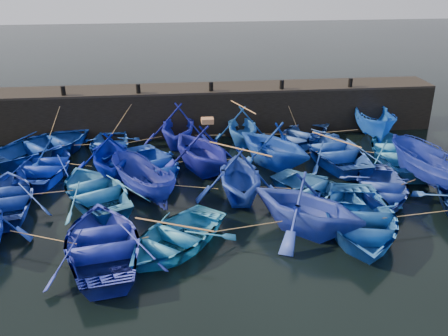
{
  "coord_description": "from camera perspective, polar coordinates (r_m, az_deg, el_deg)",
  "views": [
    {
      "loc": [
        -2.33,
        -17.48,
        9.75
      ],
      "look_at": [
        0.0,
        3.2,
        0.7
      ],
      "focal_mm": 40.0,
      "sensor_mm": 36.0,
      "label": 1
    }
  ],
  "objects": [
    {
      "name": "boat_8",
      "position": [
        23.81,
        -8.14,
        0.39
      ],
      "size": [
        4.96,
        5.73,
        1.0
      ],
      "primitive_type": "imported",
      "rotation": [
        0.0,
        0.0,
        0.38
      ],
      "color": "#1138C4",
      "rests_on": "ground"
    },
    {
      "name": "boat_0",
      "position": [
        27.25,
        -19.89,
        2.44
      ],
      "size": [
        7.07,
        7.02,
        1.21
      ],
      "primitive_type": "imported",
      "rotation": [
        0.0,
        0.0,
        2.33
      ],
      "color": "navy",
      "rests_on": "ground"
    },
    {
      "name": "bollard_2",
      "position": [
        28.03,
        -1.49,
        9.29
      ],
      "size": [
        0.24,
        0.24,
        0.5
      ],
      "primitive_type": "cylinder",
      "color": "black",
      "rests_on": "quay_top"
    },
    {
      "name": "boat_1",
      "position": [
        26.73,
        -13.04,
        2.53
      ],
      "size": [
        3.21,
        4.44,
        0.91
      ],
      "primitive_type": "imported",
      "rotation": [
        0.0,
        0.0,
        -0.02
      ],
      "color": "#1643B7",
      "rests_on": "ground"
    },
    {
      "name": "quay_wall",
      "position": [
        29.33,
        -1.61,
        6.65
      ],
      "size": [
        26.0,
        2.5,
        2.5
      ],
      "primitive_type": "cube",
      "color": "black",
      "rests_on": "ground"
    },
    {
      "name": "boat_17",
      "position": [
        21.55,
        10.78,
        -2.48
      ],
      "size": [
        5.26,
        5.48,
        0.93
      ],
      "primitive_type": "imported",
      "rotation": [
        0.0,
        0.0,
        0.67
      ],
      "color": "#1C529D",
      "rests_on": "ground"
    },
    {
      "name": "boat_14",
      "position": [
        21.74,
        -14.51,
        -2.42
      ],
      "size": [
        5.46,
        6.11,
        1.04
      ],
      "primitive_type": "imported",
      "rotation": [
        0.0,
        0.0,
        3.6
      ],
      "color": "blue",
      "rests_on": "ground"
    },
    {
      "name": "boat_11",
      "position": [
        25.68,
        12.57,
        1.95
      ],
      "size": [
        4.51,
        5.86,
        1.13
      ],
      "primitive_type": "imported",
      "rotation": [
        0.0,
        0.0,
        3.26
      ],
      "color": "#1940A3",
      "rests_on": "ground"
    },
    {
      "name": "boat_4",
      "position": [
        27.83,
        8.9,
        3.76
      ],
      "size": [
        5.49,
        5.69,
        0.96
      ],
      "primitive_type": "imported",
      "rotation": [
        0.0,
        0.0,
        -0.68
      ],
      "color": "navy",
      "rests_on": "ground"
    },
    {
      "name": "boat_15",
      "position": [
        21.53,
        -9.32,
        -1.4
      ],
      "size": [
        3.62,
        4.28,
        1.6
      ],
      "primitive_type": "imported",
      "rotation": [
        0.0,
        0.0,
        3.75
      ],
      "color": "navy",
      "rests_on": "ground"
    },
    {
      "name": "bollard_0",
      "position": [
        28.51,
        -17.9,
        8.41
      ],
      "size": [
        0.24,
        0.24,
        0.5
      ],
      "primitive_type": "cylinder",
      "color": "black",
      "rests_on": "quay_top"
    },
    {
      "name": "boat_19",
      "position": [
        23.72,
        23.11,
        -0.22
      ],
      "size": [
        3.89,
        5.32,
        1.94
      ],
      "primitive_type": "imported",
      "rotation": [
        0.0,
        0.0,
        3.6
      ],
      "color": "navy",
      "rests_on": "ground"
    },
    {
      "name": "boat_18",
      "position": [
        22.42,
        17.56,
        -2.1
      ],
      "size": [
        4.34,
        5.28,
        0.96
      ],
      "primitive_type": "imported",
      "rotation": [
        0.0,
        0.0,
        -0.25
      ],
      "color": "navy",
      "rests_on": "ground"
    },
    {
      "name": "boat_9",
      "position": [
        23.62,
        -2.59,
        2.31
      ],
      "size": [
        5.59,
        5.9,
        2.44
      ],
      "primitive_type": "imported",
      "rotation": [
        0.0,
        0.0,
        3.58
      ],
      "color": "navy",
      "rests_on": "ground"
    },
    {
      "name": "boat_7",
      "position": [
        23.71,
        -12.85,
        1.56
      ],
      "size": [
        4.24,
        4.74,
        2.25
      ],
      "primitive_type": "imported",
      "rotation": [
        0.0,
        0.0,
        3.28
      ],
      "color": "#000E8F",
      "rests_on": "ground"
    },
    {
      "name": "wooden_crate",
      "position": [
        23.19,
        -1.91,
        5.43
      ],
      "size": [
        0.57,
        0.45,
        0.24
      ],
      "primitive_type": "cube",
      "color": "#946340",
      "rests_on": "boat_9"
    },
    {
      "name": "boat_5",
      "position": [
        29.31,
        16.77,
        5.05
      ],
      "size": [
        2.64,
        5.23,
        1.93
      ],
      "primitive_type": "imported",
      "rotation": [
        0.0,
        0.0,
        -0.16
      ],
      "color": "blue",
      "rests_on": "ground"
    },
    {
      "name": "boat_23",
      "position": [
        18.65,
        9.48,
        -4.14
      ],
      "size": [
        6.0,
        5.98,
        2.39
      ],
      "primitive_type": "imported",
      "rotation": [
        0.0,
        0.0,
        0.81
      ],
      "color": "#1E35A1",
      "rests_on": "ground"
    },
    {
      "name": "boat_22",
      "position": [
        17.87,
        -5.71,
        -7.87
      ],
      "size": [
        5.53,
        5.7,
        0.96
      ],
      "primitive_type": "imported",
      "rotation": [
        0.0,
        0.0,
        -0.7
      ],
      "color": "#216EB3",
      "rests_on": "ground"
    },
    {
      "name": "ground",
      "position": [
        20.15,
        1.03,
        -5.44
      ],
      "size": [
        120.0,
        120.0,
        0.0
      ],
      "primitive_type": "plane",
      "color": "black",
      "rests_on": "ground"
    },
    {
      "name": "boat_13",
      "position": [
        22.37,
        -23.68,
        -3.02
      ],
      "size": [
        4.46,
        5.53,
        1.02
      ],
      "primitive_type": "imported",
      "rotation": [
        0.0,
        0.0,
        3.35
      ],
      "color": "navy",
      "rests_on": "ground"
    },
    {
      "name": "boat_6",
      "position": [
        24.96,
        -19.63,
        0.32
      ],
      "size": [
        3.95,
        5.17,
        1.0
      ],
      "primitive_type": "imported",
      "rotation": [
        0.0,
        0.0,
        3.03
      ],
      "color": "#0B25A5",
      "rests_on": "ground"
    },
    {
      "name": "boat_10",
      "position": [
        24.28,
        5.72,
        2.75
      ],
      "size": [
        5.79,
        5.95,
        2.38
      ],
      "primitive_type": "imported",
      "rotation": [
        0.0,
        0.0,
        3.75
      ],
      "color": "blue",
      "rests_on": "ground"
    },
    {
      "name": "bollard_4",
      "position": [
        29.79,
        14.25,
        9.44
      ],
      "size": [
        0.24,
        0.24,
        0.5
      ],
      "primitive_type": "cylinder",
      "color": "black",
      "rests_on": "quay_top"
    },
    {
      "name": "boat_3",
      "position": [
        27.2,
        2.05,
        4.84
      ],
      "size": [
        3.7,
        4.21,
        2.1
      ],
      "primitive_type": "imported",
      "rotation": [
        0.0,
        0.0,
        -0.06
      ],
      "color": "blue",
      "rests_on": "ground"
    },
    {
      "name": "boat_16",
      "position": [
        20.91,
        1.79,
        -0.81
      ],
      "size": [
        3.96,
        4.53,
        2.29
      ],
      "primitive_type": "imported",
      "rotation": [
        0.0,
        0.0,
        -0.05
      ],
      "color": "#1C3AA9",
      "rests_on": "ground"
    },
    {
      "name": "bollard_3",
      "position": [
        28.65,
        6.62,
        9.45
      ],
      "size": [
        0.24,
        0.24,
        0.5
      ],
      "primitive_type": "cylinder",
      "color": "black",
      "rests_on": "quay_top"
    },
    {
      "name": "boat_24",
      "position": [
        19.38,
        15.25,
        -5.61
      ],
      "size": [
        5.2,
        6.43,
        1.18
      ],
      "primitive_type": "imported",
      "rotation": [
        0.0,
        0.0,
        -0.22
      ],
      "color": "#1852B0",
      "rests_on": "ground"
    },
    {
      "name": "mooring_ropes",
      "position": [
        24.15,
        -0.22,
        1.94
      ],
      "size": [
        17.92,
        11.93,
        2.1
      ],
      "color": "tan",
      "rests_on": "ground"
    },
    {
      "name": "boat_2",
      "position": [
        27.06,
        -5.29,
        4.9
      ],
      "size": [
        4.29,
        4.82,
        2.33
      ],
      "primitive_type": "imported",
      "rotation": [
        0.0,
        0.0,
        -0.11
      ],
      "color": "#111994",
      "rests_on": "ground"
    },
    {
      "name": "boat_12",
      "position": [
        26.29,
        19.47,
        1.74
      ],
      "size": [
        4.8,
        6.23,
        1.2
      ],
      "primitive_type": "imported",
      "rotation": [
        0.0,
        0.0,
        3.02
      ],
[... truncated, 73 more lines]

